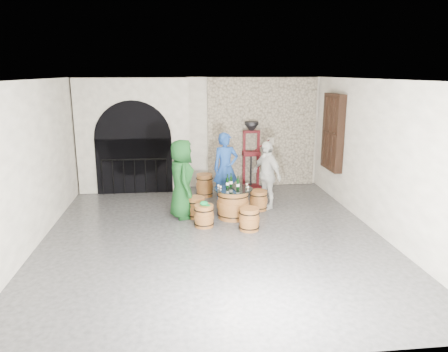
{
  "coord_description": "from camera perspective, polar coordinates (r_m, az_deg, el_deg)",
  "views": [
    {
      "loc": [
        -0.7,
        -8.3,
        3.35
      ],
      "look_at": [
        0.34,
        0.96,
        1.05
      ],
      "focal_mm": 34.0,
      "sensor_mm": 36.0,
      "label": 1
    }
  ],
  "objects": [
    {
      "name": "tasting_glass_e",
      "position": [
        9.69,
        3.26,
        -1.65
      ],
      "size": [
        0.05,
        0.05,
        0.1
      ],
      "primitive_type": null,
      "color": "#C56D26",
      "rests_on": "barrel_table"
    },
    {
      "name": "stone_facing_panel",
      "position": [
        12.62,
        5.11,
        5.83
      ],
      "size": [
        3.2,
        0.12,
        3.18
      ],
      "primitive_type": "cube",
      "color": "#B2A68E",
      "rests_on": "ground"
    },
    {
      "name": "control_box",
      "position": [
        12.63,
        6.27,
        4.67
      ],
      "size": [
        0.18,
        0.1,
        0.22
      ],
      "primitive_type": "cube",
      "color": "silver",
      "rests_on": "wall_back"
    },
    {
      "name": "ground",
      "position": [
        8.98,
        -1.48,
        -8.04
      ],
      "size": [
        8.0,
        8.0,
        0.0
      ],
      "primitive_type": "plane",
      "color": "#303032",
      "rests_on": "ground"
    },
    {
      "name": "side_barrel",
      "position": [
        11.67,
        -2.64,
        -1.25
      ],
      "size": [
        0.47,
        0.47,
        0.63
      ],
      "rotation": [
        0.0,
        0.0,
        -0.28
      ],
      "color": "brown",
      "rests_on": "ground"
    },
    {
      "name": "barrel_stool_far",
      "position": [
        10.8,
        0.48,
        -2.84
      ],
      "size": [
        0.46,
        0.46,
        0.49
      ],
      "color": "brown",
      "rests_on": "ground"
    },
    {
      "name": "corking_press",
      "position": [
        12.23,
        3.69,
        3.46
      ],
      "size": [
        0.82,
        0.46,
        1.97
      ],
      "rotation": [
        0.0,
        0.0,
        0.05
      ],
      "color": "#4E0D13",
      "rests_on": "ground"
    },
    {
      "name": "tasting_glass_c",
      "position": [
        10.01,
        0.67,
        -1.13
      ],
      "size": [
        0.05,
        0.05,
        0.1
      ],
      "primitive_type": null,
      "color": "#C56D26",
      "rests_on": "barrel_table"
    },
    {
      "name": "barrel_stool_left",
      "position": [
        10.02,
        -3.81,
        -4.21
      ],
      "size": [
        0.46,
        0.46,
        0.49
      ],
      "color": "brown",
      "rests_on": "ground"
    },
    {
      "name": "person_blue",
      "position": [
        10.97,
        0.22,
        1.06
      ],
      "size": [
        0.74,
        0.56,
        1.84
      ],
      "primitive_type": "imported",
      "rotation": [
        0.0,
        0.0,
        0.2
      ],
      "color": "navy",
      "rests_on": "ground"
    },
    {
      "name": "person_green",
      "position": [
        9.87,
        -5.69,
        -0.42
      ],
      "size": [
        0.71,
        0.98,
        1.85
      ],
      "primitive_type": "imported",
      "rotation": [
        0.0,
        0.0,
        1.71
      ],
      "color": "#124018",
      "rests_on": "ground"
    },
    {
      "name": "wine_bottle_center",
      "position": [
        9.73,
        1.88,
        -1.06
      ],
      "size": [
        0.08,
        0.08,
        0.32
      ],
      "color": "black",
      "rests_on": "barrel_table"
    },
    {
      "name": "tasting_glass_a",
      "position": [
        9.7,
        -0.46,
        -1.62
      ],
      "size": [
        0.05,
        0.05,
        0.1
      ],
      "primitive_type": null,
      "color": "#C56D26",
      "rests_on": "barrel_table"
    },
    {
      "name": "wine_bottle_right",
      "position": [
        9.97,
        0.95,
        -0.7
      ],
      "size": [
        0.08,
        0.08,
        0.32
      ],
      "color": "black",
      "rests_on": "barrel_table"
    },
    {
      "name": "person_white",
      "position": [
        10.6,
        5.74,
        0.15
      ],
      "size": [
        0.82,
        1.08,
        1.7
      ],
      "primitive_type": "imported",
      "rotation": [
        0.0,
        0.0,
        -1.1
      ],
      "color": "silver",
      "rests_on": "ground"
    },
    {
      "name": "tasting_glass_f",
      "position": [
        9.81,
        -0.76,
        -1.43
      ],
      "size": [
        0.05,
        0.05,
        0.1
      ],
      "primitive_type": null,
      "color": "#C56D26",
      "rests_on": "barrel_table"
    },
    {
      "name": "wall_right",
      "position": [
        9.47,
        20.08,
        2.37
      ],
      "size": [
        0.0,
        8.0,
        8.0
      ],
      "primitive_type": "plane",
      "rotation": [
        1.57,
        0.0,
        -1.57
      ],
      "color": "silver",
      "rests_on": "ground"
    },
    {
      "name": "barrel_table",
      "position": [
        9.94,
        1.21,
        -3.68
      ],
      "size": [
        0.92,
        0.92,
        0.71
      ],
      "color": "brown",
      "rests_on": "ground"
    },
    {
      "name": "green_cap",
      "position": [
        9.34,
        -2.7,
        -3.7
      ],
      "size": [
        0.23,
        0.18,
        0.1
      ],
      "color": "#0C8436",
      "rests_on": "barrel_stool_near_left"
    },
    {
      "name": "barrel_stool_near_right",
      "position": [
        9.23,
        3.42,
        -5.82
      ],
      "size": [
        0.46,
        0.46,
        0.49
      ],
      "color": "brown",
      "rests_on": "ground"
    },
    {
      "name": "wall_back",
      "position": [
        12.45,
        -3.14,
        5.76
      ],
      "size": [
        8.0,
        0.0,
        8.0
      ],
      "primitive_type": "plane",
      "rotation": [
        1.57,
        0.0,
        0.0
      ],
      "color": "silver",
      "rests_on": "ground"
    },
    {
      "name": "arched_opening",
      "position": [
        12.23,
        -12.02,
        5.24
      ],
      "size": [
        3.1,
        0.6,
        3.19
      ],
      "color": "silver",
      "rests_on": "ground"
    },
    {
      "name": "tasting_glass_d",
      "position": [
        10.08,
        1.98,
        -1.03
      ],
      "size": [
        0.05,
        0.05,
        0.1
      ],
      "primitive_type": null,
      "color": "#C56D26",
      "rests_on": "barrel_table"
    },
    {
      "name": "wine_bottle_left",
      "position": [
        9.86,
        0.48,
        -0.87
      ],
      "size": [
        0.08,
        0.08,
        0.32
      ],
      "color": "black",
      "rests_on": "barrel_table"
    },
    {
      "name": "wall_left",
      "position": [
        8.93,
        -24.53,
        1.31
      ],
      "size": [
        0.0,
        8.0,
        8.0
      ],
      "primitive_type": "plane",
      "rotation": [
        1.57,
        0.0,
        1.57
      ],
      "color": "silver",
      "rests_on": "ground"
    },
    {
      "name": "ceiling",
      "position": [
        8.33,
        -1.62,
        12.83
      ],
      "size": [
        8.0,
        8.0,
        0.0
      ],
      "primitive_type": "plane",
      "rotation": [
        3.14,
        0.0,
        0.0
      ],
      "color": "beige",
      "rests_on": "wall_back"
    },
    {
      "name": "shuttered_window",
      "position": [
        11.56,
        14.4,
        5.72
      ],
      "size": [
        0.23,
        1.1,
        2.0
      ],
      "color": "black",
      "rests_on": "wall_right"
    },
    {
      "name": "wall_front",
      "position": [
        4.7,
        2.69,
        -7.99
      ],
      "size": [
        8.0,
        0.0,
        8.0
      ],
      "primitive_type": "plane",
      "rotation": [
        -1.57,
        0.0,
        0.0
      ],
      "color": "silver",
      "rests_on": "ground"
    },
    {
      "name": "barrel_stool_near_left",
      "position": [
        9.43,
        -2.7,
        -5.37
      ],
      "size": [
        0.46,
        0.46,
        0.49
      ],
      "color": "brown",
      "rests_on": "ground"
    },
    {
      "name": "tasting_glass_b",
      "position": [
        9.93,
        3.09,
        -1.27
      ],
      "size": [
        0.05,
        0.05,
        0.1
      ],
      "primitive_type": null,
      "color": "#C56D26",
      "rests_on": "barrel_table"
    },
    {
      "name": "barrel_stool_right",
      "position": [
        10.57,
        4.67,
        -3.27
      ],
      "size": [
        0.46,
        0.46,
        0.49
      ],
      "color": "brown",
      "rests_on": "ground"
    }
  ]
}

